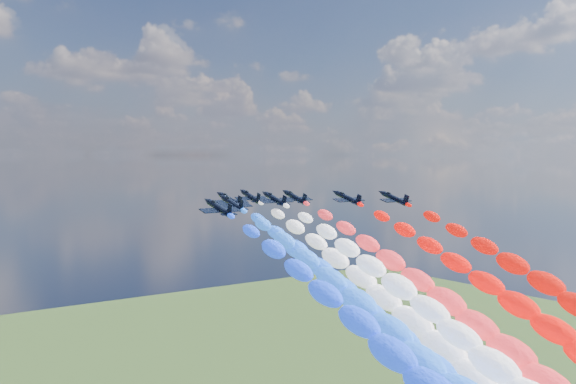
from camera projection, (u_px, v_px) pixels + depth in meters
jet_0 at (219, 208)px, 136.16m from camera, size 9.06×12.17×5.55m
jet_1 at (232, 203)px, 148.95m from camera, size 9.05×12.16×5.55m
trail_1 at (407, 360)px, 106.44m from camera, size 7.03×105.26×48.18m
jet_2 at (230, 200)px, 161.21m from camera, size 9.43×12.43×5.55m
trail_2 at (385, 339)px, 118.70m from camera, size 7.03×105.26×48.18m
jet_3 at (275, 199)px, 163.57m from camera, size 8.90×12.06×5.55m
trail_3 at (443, 335)px, 121.06m from camera, size 7.03×105.26×48.18m
jet_4 at (251, 197)px, 173.51m from camera, size 9.36×12.39×5.55m
trail_4 at (398, 322)px, 131.00m from camera, size 7.03×105.26×48.18m
jet_5 at (295, 197)px, 170.68m from camera, size 8.88×12.05×5.55m
trail_5 at (461, 325)px, 128.17m from camera, size 7.03×105.26×48.18m
jet_6 at (348, 198)px, 167.48m from camera, size 8.99×12.12×5.55m
trail_6 at (535, 330)px, 124.97m from camera, size 7.03×105.26×48.18m
jet_7 at (394, 198)px, 166.31m from camera, size 8.80×11.99×5.55m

